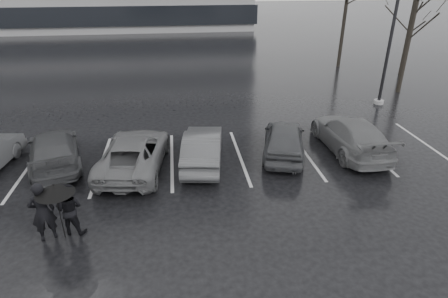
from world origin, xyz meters
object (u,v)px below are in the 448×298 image
Objects in this scene: car_main at (284,139)px; lamp_post at (394,22)px; car_west_c at (54,150)px; car_west_a at (203,147)px; pedestrian_left at (42,212)px; pedestrian_right at (69,209)px; tree_north at (346,9)px; tree_ne at (410,25)px; car_east at (350,134)px; tree_east at (412,26)px; car_west_b at (134,153)px.

lamp_post reaches higher than car_main.
car_west_c is 0.46× the size of lamp_post.
pedestrian_left is (-4.80, -4.08, 0.25)m from car_west_a.
pedestrian_right is 0.19× the size of tree_north.
tree_ne is at bearing -120.33° from car_main.
pedestrian_left is 0.22× the size of tree_north.
car_east is 3.04× the size of pedestrian_right.
tree_east is at bearing -122.01° from tree_ne.
car_main is 0.85× the size of car_west_b.
car_west_c is 0.53× the size of tree_north.
car_main reaches higher than car_west_b.
tree_east is at bearing -140.78° from car_west_a.
car_west_c is 0.91× the size of car_east.
lamp_post reaches higher than tree_east.
lamp_post is at bearing -98.57° from tree_north.
car_west_a is 15.52m from tree_east.
tree_ne is (4.85, 5.98, -1.01)m from lamp_post.
car_west_b is 3.21m from car_west_c.
tree_east is 7.08m from tree_north.
car_west_b is 2.61× the size of pedestrian_left.
car_west_a is at bearing 2.38° from car_east.
pedestrian_right is (-10.43, -4.22, 0.10)m from car_east.
lamp_post is at bearing -134.72° from pedestrian_right.
car_west_a is 0.42× the size of lamp_post.
pedestrian_left is (0.98, -4.68, 0.27)m from car_west_c.
lamp_post is 7.77m from tree_ne.
car_main is 0.41× the size of lamp_post.
tree_ne is (9.18, 11.52, 2.78)m from car_east.
pedestrian_right is 0.20× the size of tree_east.
car_east is at bearing -179.75° from pedestrian_left.
car_west_c is at bearing 2.03° from car_west_a.
car_west_a reaches higher than car_west_b.
tree_east is (9.56, 7.55, 3.31)m from car_main.
car_main is 0.99× the size of car_west_a.
pedestrian_left is 0.26× the size of tree_ne.
tree_north reaches higher than car_main.
car_west_c is at bearing -5.44° from car_west_b.
pedestrian_left is (-2.15, -3.98, 0.25)m from car_west_b.
car_east is 14.99m from tree_ne.
pedestrian_left is at bearing -131.49° from tree_north.
car_main is 2.20× the size of pedestrian_left.
pedestrian_right is at bearing 44.95° from car_main.
pedestrian_left is at bearing 44.15° from car_main.
car_west_b is 21.22m from tree_north.
tree_north reaches higher than pedestrian_left.
car_west_b is at bearing 19.94° from car_main.
pedestrian_right is 25.29m from tree_ne.
car_west_b is at bearing -134.29° from tree_north.
car_west_a is 0.91× the size of car_west_c.
pedestrian_left is at bearing 68.82° from car_west_b.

